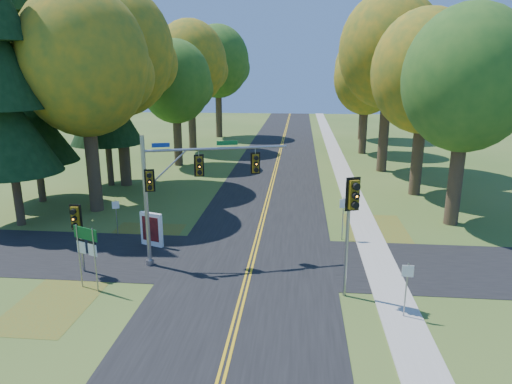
# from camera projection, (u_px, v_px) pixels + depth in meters

# --- Properties ---
(ground) EXTENTS (160.00, 160.00, 0.00)m
(ground) POSITION_uv_depth(u_px,v_px,m) (247.00, 278.00, 20.57)
(ground) COLOR #36551E
(ground) RESTS_ON ground
(road_main) EXTENTS (8.00, 160.00, 0.02)m
(road_main) POSITION_uv_depth(u_px,v_px,m) (247.00, 278.00, 20.57)
(road_main) COLOR black
(road_main) RESTS_ON ground
(road_cross) EXTENTS (60.00, 6.00, 0.02)m
(road_cross) POSITION_uv_depth(u_px,v_px,m) (252.00, 260.00, 22.49)
(road_cross) COLOR black
(road_cross) RESTS_ON ground
(centerline_left) EXTENTS (0.10, 160.00, 0.01)m
(centerline_left) POSITION_uv_depth(u_px,v_px,m) (245.00, 278.00, 20.57)
(centerline_left) COLOR gold
(centerline_left) RESTS_ON road_main
(centerline_right) EXTENTS (0.10, 160.00, 0.01)m
(centerline_right) POSITION_uv_depth(u_px,v_px,m) (250.00, 278.00, 20.55)
(centerline_right) COLOR gold
(centerline_right) RESTS_ON road_main
(sidewalk_east) EXTENTS (1.60, 160.00, 0.06)m
(sidewalk_east) POSITION_uv_depth(u_px,v_px,m) (388.00, 284.00, 19.99)
(sidewalk_east) COLOR #9E998E
(sidewalk_east) RESTS_ON ground
(leaf_patch_w_near) EXTENTS (4.00, 6.00, 0.00)m
(leaf_patch_w_near) POSITION_uv_depth(u_px,v_px,m) (138.00, 241.00, 25.01)
(leaf_patch_w_near) COLOR brown
(leaf_patch_w_near) RESTS_ON ground
(leaf_patch_e) EXTENTS (3.50, 8.00, 0.00)m
(leaf_patch_e) POSITION_uv_depth(u_px,v_px,m) (379.00, 236.00, 25.70)
(leaf_patch_e) COLOR brown
(leaf_patch_e) RESTS_ON ground
(leaf_patch_w_far) EXTENTS (3.00, 5.00, 0.00)m
(leaf_patch_w_far) POSITION_uv_depth(u_px,v_px,m) (54.00, 303.00, 18.38)
(leaf_patch_w_far) COLOR brown
(leaf_patch_w_far) RESTS_ON ground
(tree_w_a) EXTENTS (8.00, 8.00, 14.15)m
(tree_w_a) POSITION_uv_depth(u_px,v_px,m) (85.00, 63.00, 28.15)
(tree_w_a) COLOR #38281C
(tree_w_a) RESTS_ON ground
(tree_e_a) EXTENTS (7.20, 7.20, 12.73)m
(tree_e_a) POSITION_uv_depth(u_px,v_px,m) (468.00, 80.00, 25.71)
(tree_e_a) COLOR #38281C
(tree_e_a) RESTS_ON ground
(tree_w_b) EXTENTS (8.60, 8.60, 15.38)m
(tree_w_b) POSITION_uv_depth(u_px,v_px,m) (118.00, 52.00, 34.61)
(tree_w_b) COLOR #38281C
(tree_w_b) RESTS_ON ground
(tree_e_b) EXTENTS (7.60, 7.60, 13.33)m
(tree_e_b) POSITION_uv_depth(u_px,v_px,m) (426.00, 73.00, 32.21)
(tree_e_b) COLOR #38281C
(tree_e_b) RESTS_ON ground
(tree_w_c) EXTENTS (6.80, 6.80, 11.91)m
(tree_w_c) POSITION_uv_depth(u_px,v_px,m) (176.00, 82.00, 42.90)
(tree_w_c) COLOR #38281C
(tree_w_c) RESTS_ON ground
(tree_e_c) EXTENTS (8.80, 8.80, 15.79)m
(tree_e_c) POSITION_uv_depth(u_px,v_px,m) (391.00, 51.00, 39.65)
(tree_e_c) COLOR #38281C
(tree_e_c) RESTS_ON ground
(tree_w_d) EXTENTS (8.20, 8.20, 14.56)m
(tree_w_d) POSITION_uv_depth(u_px,v_px,m) (191.00, 63.00, 50.86)
(tree_w_d) COLOR #38281C
(tree_w_d) RESTS_ON ground
(tree_e_d) EXTENTS (7.00, 7.00, 12.32)m
(tree_e_d) POSITION_uv_depth(u_px,v_px,m) (367.00, 78.00, 49.16)
(tree_e_d) COLOR #38281C
(tree_e_d) RESTS_ON ground
(tree_w_e) EXTENTS (8.40, 8.40, 14.97)m
(tree_w_e) POSITION_uv_depth(u_px,v_px,m) (218.00, 62.00, 61.15)
(tree_w_e) COLOR #38281C
(tree_w_e) RESTS_ON ground
(tree_e_e) EXTENTS (7.80, 7.80, 13.74)m
(tree_e_e) POSITION_uv_depth(u_px,v_px,m) (365.00, 69.00, 59.09)
(tree_e_e) COLOR #38281C
(tree_e_e) RESTS_ON ground
(pine_a) EXTENTS (5.60, 5.60, 19.48)m
(pine_a) POSITION_uv_depth(u_px,v_px,m) (0.00, 68.00, 25.29)
(pine_a) COLOR #38281C
(pine_a) RESTS_ON ground
(pine_b) EXTENTS (5.60, 5.60, 17.31)m
(pine_b) POSITION_uv_depth(u_px,v_px,m) (28.00, 84.00, 30.50)
(pine_b) COLOR #38281C
(pine_b) RESTS_ON ground
(pine_c) EXTENTS (5.60, 5.60, 20.56)m
(pine_c) POSITION_uv_depth(u_px,v_px,m) (101.00, 62.00, 34.63)
(pine_c) COLOR #38281C
(pine_c) RESTS_ON ground
(traffic_mast) EXTENTS (6.61, 2.45, 6.26)m
(traffic_mast) POSITION_uv_depth(u_px,v_px,m) (182.00, 182.00, 21.24)
(traffic_mast) COLOR gray
(traffic_mast) RESTS_ON ground
(east_signal_pole) EXTENTS (0.57, 0.68, 5.13)m
(east_signal_pole) POSITION_uv_depth(u_px,v_px,m) (351.00, 208.00, 17.79)
(east_signal_pole) COLOR gray
(east_signal_pole) RESTS_ON ground
(ped_signal_pole) EXTENTS (0.53, 0.61, 3.33)m
(ped_signal_pole) POSITION_uv_depth(u_px,v_px,m) (77.00, 223.00, 20.43)
(ped_signal_pole) COLOR gray
(ped_signal_pole) RESTS_ON ground
(route_sign_cluster) EXTENTS (1.24, 0.57, 2.86)m
(route_sign_cluster) POSITION_uv_depth(u_px,v_px,m) (86.00, 245.00, 19.04)
(route_sign_cluster) COLOR gray
(route_sign_cluster) RESTS_ON ground
(info_kiosk) EXTENTS (1.31, 0.63, 1.84)m
(info_kiosk) POSITION_uv_depth(u_px,v_px,m) (152.00, 229.00, 24.14)
(info_kiosk) COLOR white
(info_kiosk) RESTS_ON ground
(reg_sign_e_north) EXTENTS (0.45, 0.17, 2.43)m
(reg_sign_e_north) POSITION_uv_depth(u_px,v_px,m) (343.00, 211.00, 24.78)
(reg_sign_e_north) COLOR gray
(reg_sign_e_north) RESTS_ON ground
(reg_sign_e_south) EXTENTS (0.43, 0.08, 2.22)m
(reg_sign_e_south) POSITION_uv_depth(u_px,v_px,m) (407.00, 281.00, 16.93)
(reg_sign_e_south) COLOR gray
(reg_sign_e_south) RESTS_ON ground
(reg_sign_w) EXTENTS (0.37, 0.18, 2.04)m
(reg_sign_w) POSITION_uv_depth(u_px,v_px,m) (116.00, 211.00, 25.64)
(reg_sign_w) COLOR gray
(reg_sign_w) RESTS_ON ground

